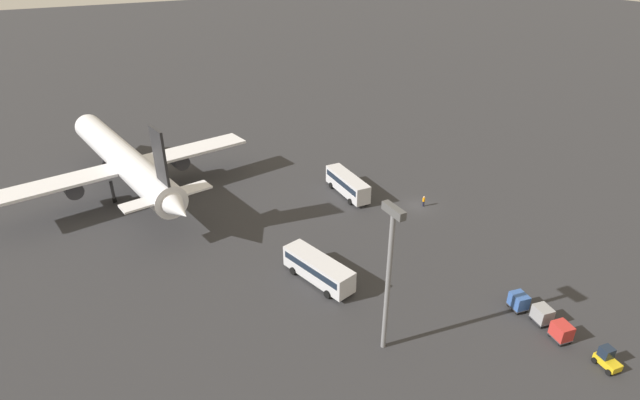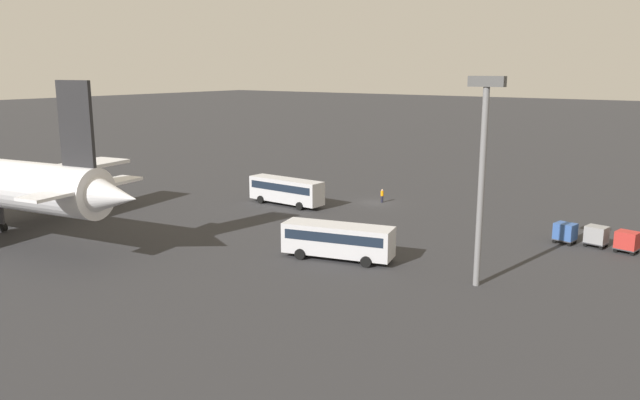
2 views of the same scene
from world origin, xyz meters
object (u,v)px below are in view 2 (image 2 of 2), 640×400
Objects in this scene: shuttle_bus_near at (286,189)px; cargo_cart_red at (627,241)px; worker_person at (382,196)px; cargo_cart_grey at (596,235)px; cargo_cart_blue at (565,232)px; shuttle_bus_far at (338,239)px.

shuttle_bus_near reaches higher than cargo_cart_red.
shuttle_bus_near is at bearing 3.12° from cargo_cart_red.
worker_person is 27.91m from cargo_cart_grey.
shuttle_bus_near is 33.78m from cargo_cart_blue.
shuttle_bus_near is at bearing 4.04° from cargo_cart_grey.
cargo_cart_red is 2.84m from cargo_cart_grey.
shuttle_bus_far is 25.32m from worker_person.
shuttle_bus_far is at bearing 39.45° from cargo_cart_red.
cargo_cart_red is at bearing 168.29° from worker_person.
worker_person is at bearing -14.45° from cargo_cart_blue.
shuttle_bus_near is 6.06× the size of worker_person.
shuttle_bus_far reaches higher than cargo_cart_red.
cargo_cart_grey reaches higher than worker_person.
cargo_cart_red is at bearing -174.88° from shuttle_bus_near.
cargo_cart_blue is (2.81, 0.51, 0.00)m from cargo_cart_grey.
cargo_cart_blue is (5.62, 0.07, 0.00)m from cargo_cart_red.
shuttle_bus_far is 27.44m from cargo_cart_red.
shuttle_bus_far is at bearing 48.12° from cargo_cart_blue.
shuttle_bus_near is 4.68× the size of cargo_cart_grey.
shuttle_bus_near is at bearing 42.27° from worker_person.
cargo_cart_blue is at bearing 10.29° from cargo_cart_grey.
cargo_cart_red is (-30.11, 6.24, 0.32)m from worker_person.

